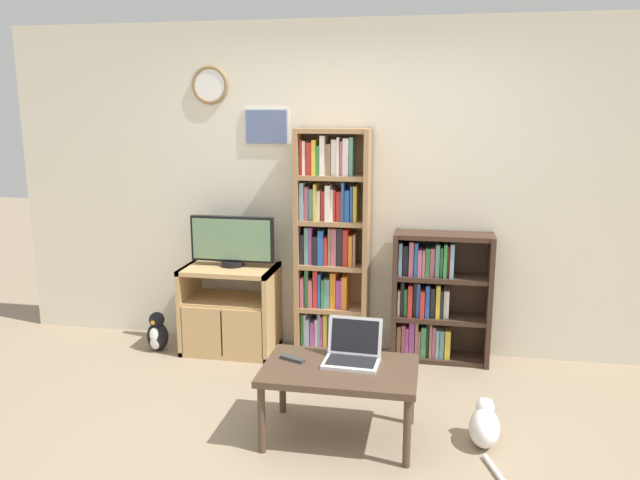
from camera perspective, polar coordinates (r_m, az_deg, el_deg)
name	(u,v)px	position (r m, az deg, el deg)	size (l,w,h in m)	color
ground_plane	(309,460)	(3.71, -1.02, -19.50)	(18.00, 18.00, 0.00)	gray
wall_back	(353,189)	(4.96, 3.00, 4.67)	(5.73, 0.09, 2.60)	beige
tv_stand	(230,309)	(5.09, -8.23, -6.27)	(0.73, 0.48, 0.70)	tan
television	(232,241)	(4.98, -8.03, -0.10)	(0.67, 0.18, 0.40)	black
bookshelf_tall	(330,245)	(4.90, 0.97, -0.46)	(0.57, 0.26, 1.78)	#9E754C
bookshelf_short	(433,298)	(4.93, 10.33, -5.24)	(0.74, 0.28, 1.01)	#3D281E
coffee_table	(340,375)	(3.75, 1.82, -12.24)	(0.91, 0.58, 0.45)	#4C3828
laptop	(353,351)	(3.79, 3.02, -10.14)	(0.34, 0.29, 0.25)	silver
remote_near_laptop	(292,359)	(3.82, -2.54, -10.80)	(0.16, 0.10, 0.02)	#38383A
cat	(485,426)	(3.93, 14.81, -16.10)	(0.20, 0.56, 0.26)	white
penguin_figurine	(157,333)	(5.27, -14.66, -8.25)	(0.17, 0.16, 0.32)	black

